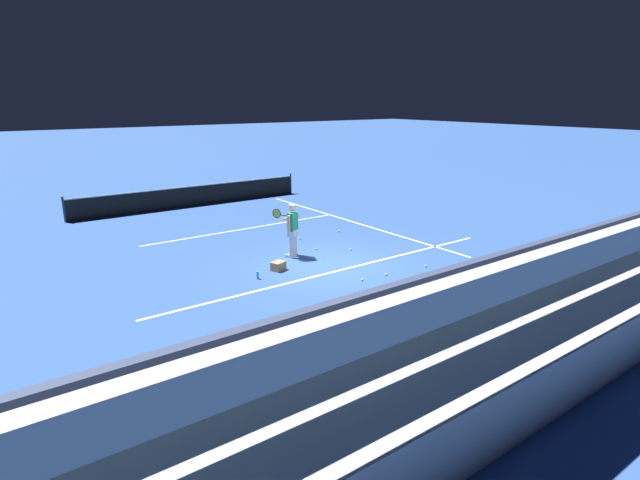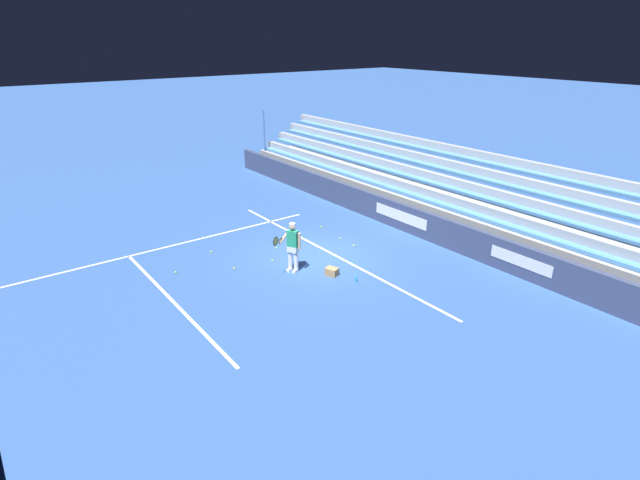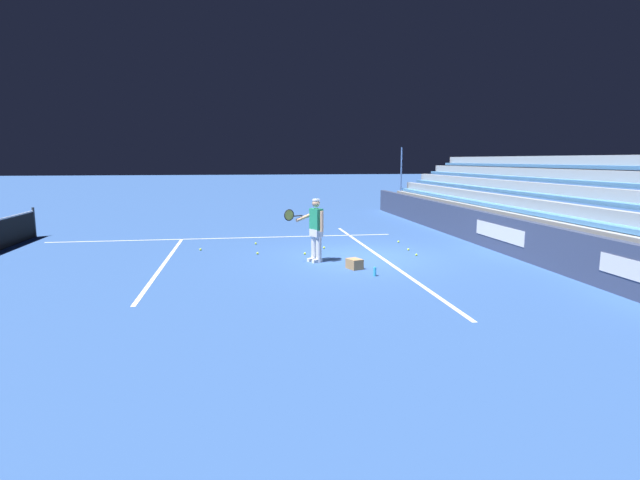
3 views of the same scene
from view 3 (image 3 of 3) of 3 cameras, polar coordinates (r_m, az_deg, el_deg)
ground_plane at (r=14.38m, az=4.90°, el=-1.93°), size 160.00×160.00×0.00m
court_baseline_white at (r=14.51m, az=6.82°, el=-1.85°), size 12.00×0.10×0.01m
court_sideline_white at (r=18.03m, az=-10.77°, el=0.21°), size 0.10×12.00×0.01m
court_service_line_white at (r=14.12m, az=-17.33°, el=-2.51°), size 8.22×0.10×0.01m
back_wall_sponsor_board at (r=15.88m, az=20.27°, el=0.60°), size 25.98×0.25×1.10m
bleacher_stand at (r=17.06m, az=26.85°, el=1.45°), size 24.68×3.20×3.40m
tennis_player at (r=13.51m, az=-0.54°, el=1.23°), size 0.56×1.07×1.71m
ball_box_cardboard at (r=12.78m, az=3.97°, el=-2.73°), size 0.48×0.42×0.26m
tennis_ball_stray_back at (r=14.81m, az=-7.16°, el=-1.52°), size 0.07×0.07×0.07m
tennis_ball_by_box at (r=16.99m, az=8.95°, el=-0.18°), size 0.07×0.07×0.07m
tennis_ball_far_left at (r=14.74m, az=10.96°, el=-1.67°), size 0.07×0.07×0.07m
tennis_ball_on_baseline at (r=15.63m, az=0.47°, el=-0.88°), size 0.07×0.07×0.07m
tennis_ball_near_player at (r=16.55m, az=-7.36°, el=-0.39°), size 0.07×0.07×0.07m
tennis_ball_toward_net at (r=15.55m, az=10.06°, el=-1.08°), size 0.07×0.07×0.07m
tennis_ball_midcourt at (r=15.75m, az=-13.50°, el=-1.06°), size 0.07×0.07×0.07m
tennis_ball_far_right at (r=14.67m, az=-1.74°, el=-1.55°), size 0.07×0.07×0.07m
water_bottle at (r=12.04m, az=6.29°, el=-3.61°), size 0.07×0.07×0.22m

